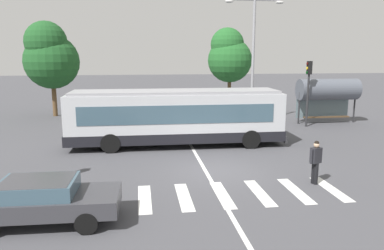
{
  "coord_description": "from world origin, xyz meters",
  "views": [
    {
      "loc": [
        -3.2,
        -14.94,
        4.93
      ],
      "look_at": [
        -0.51,
        3.87,
        1.3
      ],
      "focal_mm": 34.32,
      "sensor_mm": 36.0,
      "label": 1
    }
  ],
  "objects_px": {
    "bus_stop_shelter": "(328,90)",
    "background_tree_right": "(229,56)",
    "parked_car_charcoal": "(158,109)",
    "twin_arm_street_lamp": "(253,48)",
    "background_tree_left": "(50,56)",
    "parked_car_black": "(188,108)",
    "pedestrian_crossing_street": "(316,160)",
    "traffic_light_far_corner": "(308,83)",
    "city_transit_bus": "(176,117)",
    "parked_car_champagne": "(120,109)",
    "foreground_sedan": "(41,199)"
  },
  "relations": [
    {
      "from": "parked_car_black",
      "to": "background_tree_left",
      "type": "xyz_separation_m",
      "value": [
        -10.79,
        2.08,
        4.09
      ]
    },
    {
      "from": "foreground_sedan",
      "to": "parked_car_black",
      "type": "height_order",
      "value": "same"
    },
    {
      "from": "parked_car_champagne",
      "to": "twin_arm_street_lamp",
      "type": "height_order",
      "value": "twin_arm_street_lamp"
    },
    {
      "from": "background_tree_left",
      "to": "foreground_sedan",
      "type": "bearing_deg",
      "value": -78.75
    },
    {
      "from": "background_tree_left",
      "to": "parked_car_black",
      "type": "bearing_deg",
      "value": -10.91
    },
    {
      "from": "foreground_sedan",
      "to": "parked_car_charcoal",
      "type": "bearing_deg",
      "value": 76.31
    },
    {
      "from": "bus_stop_shelter",
      "to": "background_tree_right",
      "type": "height_order",
      "value": "background_tree_right"
    },
    {
      "from": "pedestrian_crossing_street",
      "to": "parked_car_black",
      "type": "xyz_separation_m",
      "value": [
        -2.84,
        16.11,
        -0.2
      ]
    },
    {
      "from": "background_tree_left",
      "to": "twin_arm_street_lamp",
      "type": "bearing_deg",
      "value": -20.35
    },
    {
      "from": "city_transit_bus",
      "to": "traffic_light_far_corner",
      "type": "xyz_separation_m",
      "value": [
        9.56,
        4.16,
        1.46
      ]
    },
    {
      "from": "parked_car_charcoal",
      "to": "background_tree_right",
      "type": "xyz_separation_m",
      "value": [
        7.51,
        7.57,
        4.1
      ]
    },
    {
      "from": "traffic_light_far_corner",
      "to": "bus_stop_shelter",
      "type": "distance_m",
      "value": 2.42
    },
    {
      "from": "bus_stop_shelter",
      "to": "pedestrian_crossing_street",
      "type": "bearing_deg",
      "value": -119.64
    },
    {
      "from": "parked_car_charcoal",
      "to": "bus_stop_shelter",
      "type": "distance_m",
      "value": 12.81
    },
    {
      "from": "background_tree_right",
      "to": "bus_stop_shelter",
      "type": "bearing_deg",
      "value": -66.82
    },
    {
      "from": "parked_car_black",
      "to": "traffic_light_far_corner",
      "type": "distance_m",
      "value": 9.48
    },
    {
      "from": "pedestrian_crossing_street",
      "to": "bus_stop_shelter",
      "type": "bearing_deg",
      "value": 60.36
    },
    {
      "from": "pedestrian_crossing_street",
      "to": "traffic_light_far_corner",
      "type": "bearing_deg",
      "value": 66.33
    },
    {
      "from": "bus_stop_shelter",
      "to": "background_tree_right",
      "type": "xyz_separation_m",
      "value": [
        -4.72,
        11.02,
        2.45
      ]
    },
    {
      "from": "background_tree_left",
      "to": "city_transit_bus",
      "type": "bearing_deg",
      "value": -51.54
    },
    {
      "from": "parked_car_charcoal",
      "to": "background_tree_left",
      "type": "bearing_deg",
      "value": 162.92
    },
    {
      "from": "parked_car_champagne",
      "to": "background_tree_left",
      "type": "relative_size",
      "value": 0.6
    },
    {
      "from": "traffic_light_far_corner",
      "to": "bus_stop_shelter",
      "type": "xyz_separation_m",
      "value": [
        2.06,
        1.08,
        -0.63
      ]
    },
    {
      "from": "pedestrian_crossing_street",
      "to": "background_tree_right",
      "type": "bearing_deg",
      "value": 84.56
    },
    {
      "from": "parked_car_charcoal",
      "to": "background_tree_left",
      "type": "distance_m",
      "value": 9.63
    },
    {
      "from": "parked_car_champagne",
      "to": "parked_car_black",
      "type": "xyz_separation_m",
      "value": [
        5.38,
        0.04,
        0.0
      ]
    },
    {
      "from": "traffic_light_far_corner",
      "to": "city_transit_bus",
      "type": "bearing_deg",
      "value": -156.49
    },
    {
      "from": "traffic_light_far_corner",
      "to": "pedestrian_crossing_street",
      "type": "bearing_deg",
      "value": -113.67
    },
    {
      "from": "parked_car_black",
      "to": "twin_arm_street_lamp",
      "type": "relative_size",
      "value": 0.51
    },
    {
      "from": "traffic_light_far_corner",
      "to": "background_tree_left",
      "type": "bearing_deg",
      "value": 159.01
    },
    {
      "from": "parked_car_black",
      "to": "background_tree_right",
      "type": "distance_m",
      "value": 9.62
    },
    {
      "from": "bus_stop_shelter",
      "to": "background_tree_left",
      "type": "distance_m",
      "value": 21.57
    },
    {
      "from": "parked_car_black",
      "to": "bus_stop_shelter",
      "type": "height_order",
      "value": "bus_stop_shelter"
    },
    {
      "from": "parked_car_champagne",
      "to": "background_tree_right",
      "type": "xyz_separation_m",
      "value": [
        10.44,
        7.13,
        4.1
      ]
    },
    {
      "from": "traffic_light_far_corner",
      "to": "foreground_sedan",
      "type": "bearing_deg",
      "value": -137.72
    },
    {
      "from": "background_tree_left",
      "to": "background_tree_right",
      "type": "height_order",
      "value": "background_tree_right"
    },
    {
      "from": "parked_car_champagne",
      "to": "city_transit_bus",
      "type": "bearing_deg",
      "value": -68.86
    },
    {
      "from": "traffic_light_far_corner",
      "to": "background_tree_left",
      "type": "xyz_separation_m",
      "value": [
        -18.5,
        7.1,
        1.8
      ]
    },
    {
      "from": "city_transit_bus",
      "to": "background_tree_right",
      "type": "bearing_deg",
      "value": 66.99
    },
    {
      "from": "foreground_sedan",
      "to": "twin_arm_street_lamp",
      "type": "height_order",
      "value": "twin_arm_street_lamp"
    },
    {
      "from": "city_transit_bus",
      "to": "background_tree_left",
      "type": "xyz_separation_m",
      "value": [
        -8.94,
        11.26,
        3.27
      ]
    },
    {
      "from": "parked_car_champagne",
      "to": "parked_car_black",
      "type": "height_order",
      "value": "same"
    },
    {
      "from": "pedestrian_crossing_street",
      "to": "parked_car_champagne",
      "type": "distance_m",
      "value": 18.05
    },
    {
      "from": "twin_arm_street_lamp",
      "to": "parked_car_charcoal",
      "type": "bearing_deg",
      "value": 155.74
    },
    {
      "from": "foreground_sedan",
      "to": "parked_car_charcoal",
      "type": "xyz_separation_m",
      "value": [
        4.31,
        17.7,
        0.0
      ]
    },
    {
      "from": "foreground_sedan",
      "to": "background_tree_right",
      "type": "bearing_deg",
      "value": 64.93
    },
    {
      "from": "city_transit_bus",
      "to": "parked_car_champagne",
      "type": "distance_m",
      "value": 9.83
    },
    {
      "from": "city_transit_bus",
      "to": "pedestrian_crossing_street",
      "type": "relative_size",
      "value": 6.86
    },
    {
      "from": "bus_stop_shelter",
      "to": "background_tree_left",
      "type": "height_order",
      "value": "background_tree_left"
    },
    {
      "from": "parked_car_charcoal",
      "to": "twin_arm_street_lamp",
      "type": "height_order",
      "value": "twin_arm_street_lamp"
    }
  ]
}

